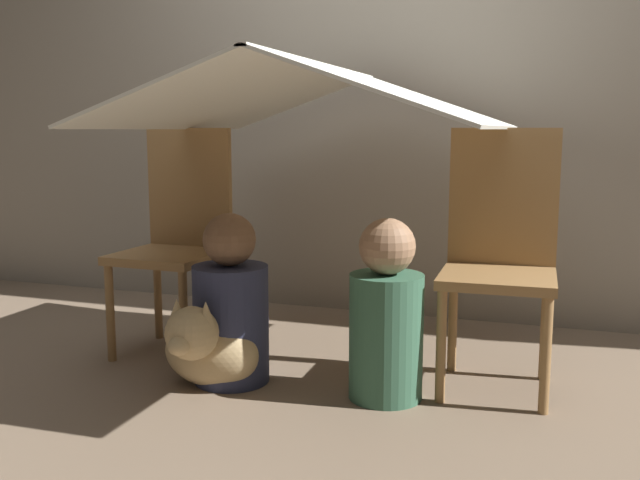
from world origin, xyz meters
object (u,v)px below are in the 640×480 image
chair_right (500,250)px  person_front (230,309)px  chair_left (178,232)px  person_second (386,319)px  dog (206,347)px

chair_right → person_front: (-0.97, -0.31, -0.24)m
chair_left → chair_right: (1.38, -0.00, 0.00)m
chair_right → person_second: chair_right is taller
chair_left → person_front: 0.56m
chair_right → person_second: (-0.37, -0.29, -0.23)m
chair_right → person_front: size_ratio=1.48×
person_front → dog: bearing=-111.0°
chair_left → person_front: bearing=-36.2°
dog → person_front: bearing=69.0°
person_second → person_front: bearing=-177.6°
chair_right → dog: (-1.02, -0.43, -0.36)m
chair_left → person_front: chair_left is taller
chair_left → person_second: 1.08m
chair_left → chair_right: size_ratio=1.00×
chair_right → person_front: 1.05m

